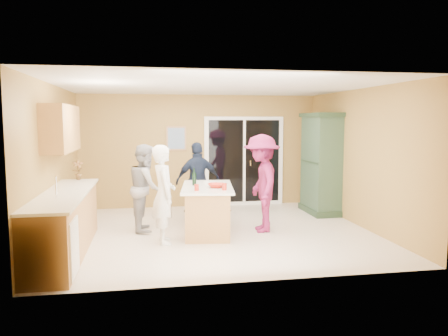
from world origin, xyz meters
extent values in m
plane|color=white|center=(0.00, 0.00, 0.00)|extent=(5.50, 5.50, 0.00)
cube|color=silver|center=(0.00, 0.00, 2.60)|extent=(5.50, 5.00, 0.10)
cube|color=tan|center=(0.00, 2.50, 1.30)|extent=(5.50, 0.10, 2.60)
cube|color=tan|center=(0.00, -2.50, 1.30)|extent=(5.50, 0.10, 2.60)
cube|color=tan|center=(-2.75, 0.00, 1.30)|extent=(0.10, 5.00, 2.60)
cube|color=tan|center=(2.75, 0.00, 1.30)|extent=(0.10, 5.00, 2.60)
cube|color=#BD8549|center=(-2.45, -0.90, 0.45)|extent=(0.60, 3.00, 0.90)
cube|color=white|center=(-2.44, -2.00, 0.40)|extent=(0.62, 0.60, 0.72)
cube|color=silver|center=(-2.44, -0.90, 0.92)|extent=(0.65, 3.05, 0.04)
cylinder|color=silver|center=(-2.45, -1.40, 1.09)|extent=(0.02, 0.02, 0.30)
cube|color=#BD8549|center=(-2.58, -0.20, 1.88)|extent=(0.35, 1.60, 0.75)
cube|color=white|center=(1.05, 2.47, 1.05)|extent=(1.90, 0.05, 2.10)
cube|color=black|center=(1.05, 2.46, 1.05)|extent=(1.70, 0.03, 1.94)
cube|color=white|center=(1.05, 2.45, 1.05)|extent=(0.06, 0.04, 1.94)
cube|color=silver|center=(1.20, 2.44, 1.00)|extent=(0.02, 0.03, 0.12)
cube|color=#AD7F56|center=(-0.55, 2.48, 1.60)|extent=(0.46, 0.03, 0.56)
cube|color=#45608E|center=(-0.55, 2.47, 1.60)|extent=(0.38, 0.02, 0.48)
cube|color=#BD8549|center=(-0.17, -0.03, 0.41)|extent=(0.92, 1.51, 0.81)
cube|color=silver|center=(-0.17, -0.03, 0.83)|extent=(1.08, 1.71, 0.04)
cube|color=black|center=(-0.17, -0.03, 0.05)|extent=(0.83, 1.43, 0.09)
cube|color=#233924|center=(2.49, 1.26, 0.06)|extent=(0.60, 1.14, 0.13)
cube|color=#37533D|center=(2.49, 1.26, 1.07)|extent=(0.54, 1.07, 2.02)
cube|color=#233924|center=(2.49, 1.26, 2.13)|extent=(0.62, 1.18, 0.09)
imported|color=white|center=(-0.96, -0.54, 0.81)|extent=(0.45, 0.63, 1.61)
imported|color=#AAAAAD|center=(-1.25, 0.37, 0.79)|extent=(0.60, 0.77, 1.58)
imported|color=#1A243A|center=(-0.21, 1.08, 0.79)|extent=(0.98, 0.56, 1.57)
imported|color=#831C55|center=(0.81, -0.06, 0.88)|extent=(0.76, 1.19, 1.76)
imported|color=red|center=(-0.04, -0.22, 0.88)|extent=(0.37, 0.37, 0.07)
imported|color=#A11019|center=(-2.45, 0.52, 1.12)|extent=(0.21, 0.16, 0.37)
cylinder|color=red|center=(-0.42, -0.51, 0.90)|extent=(0.08, 0.08, 0.11)
cylinder|color=red|center=(0.05, -0.53, 0.90)|extent=(0.08, 0.08, 0.12)
cylinder|color=black|center=(-0.39, 0.11, 0.96)|extent=(0.07, 0.07, 0.23)
cylinder|color=black|center=(-0.39, 0.11, 1.12)|extent=(0.03, 0.03, 0.09)
cylinder|color=silver|center=(-0.07, 0.45, 0.85)|extent=(0.26, 0.26, 0.02)
camera|label=1|loc=(-1.21, -7.62, 1.99)|focal=35.00mm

